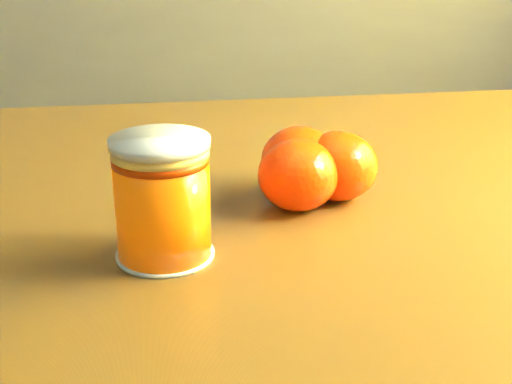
{
  "coord_description": "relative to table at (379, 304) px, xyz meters",
  "views": [
    {
      "loc": [
        0.73,
        -0.58,
        1.01
      ],
      "look_at": [
        0.76,
        -0.1,
        0.82
      ],
      "focal_mm": 50.0,
      "sensor_mm": 36.0,
      "label": 1
    }
  ],
  "objects": [
    {
      "name": "orange_extra",
      "position": [
        -0.08,
        -0.01,
        0.13
      ],
      "size": [
        0.08,
        0.08,
        0.06
      ],
      "primitive_type": "ellipsoid",
      "rotation": [
        0.0,
        0.0,
        -0.22
      ],
      "color": "#FF3A05",
      "rests_on": "table"
    },
    {
      "name": "orange_front",
      "position": [
        -0.07,
        0.02,
        0.13
      ],
      "size": [
        0.08,
        0.08,
        0.06
      ],
      "primitive_type": "ellipsoid",
      "rotation": [
        0.0,
        0.0,
        -0.28
      ],
      "color": "#FF3A05",
      "rests_on": "table"
    },
    {
      "name": "table",
      "position": [
        0.0,
        0.0,
        0.0
      ],
      "size": [
        1.09,
        0.8,
        0.78
      ],
      "rotation": [
        0.0,
        0.0,
        0.07
      ],
      "color": "brown",
      "rests_on": "ground"
    },
    {
      "name": "orange_back",
      "position": [
        -0.04,
        0.01,
        0.13
      ],
      "size": [
        0.08,
        0.08,
        0.06
      ],
      "primitive_type": "ellipsoid",
      "rotation": [
        0.0,
        0.0,
        -0.15
      ],
      "color": "#FF3A05",
      "rests_on": "table"
    },
    {
      "name": "juice_glass",
      "position": [
        -0.18,
        -0.09,
        0.14
      ],
      "size": [
        0.07,
        0.07,
        0.09
      ],
      "rotation": [
        0.0,
        0.0,
        0.13
      ],
      "color": "#F66004",
      "rests_on": "table"
    }
  ]
}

